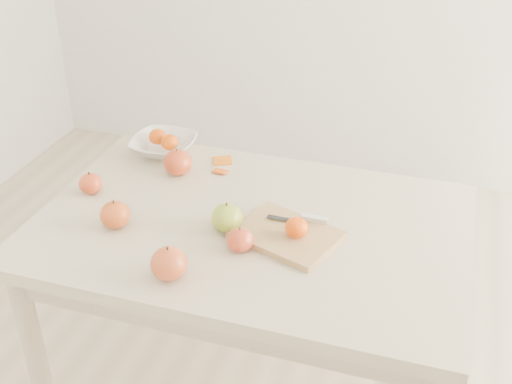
% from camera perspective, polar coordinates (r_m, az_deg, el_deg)
% --- Properties ---
extents(table, '(1.20, 0.80, 0.75)m').
position_cam_1_polar(table, '(1.85, -0.47, -5.25)').
color(table, '#C3B393').
rests_on(table, ground).
extents(cutting_board, '(0.32, 0.27, 0.02)m').
position_cam_1_polar(cutting_board, '(1.73, 2.69, -3.81)').
color(cutting_board, tan).
rests_on(cutting_board, table).
extents(board_tangerine, '(0.06, 0.06, 0.05)m').
position_cam_1_polar(board_tangerine, '(1.69, 3.61, -3.16)').
color(board_tangerine, '#DF4607').
rests_on(board_tangerine, cutting_board).
extents(fruit_bowl, '(0.21, 0.21, 0.05)m').
position_cam_1_polar(fruit_bowl, '(2.17, -8.21, 4.13)').
color(fruit_bowl, white).
rests_on(fruit_bowl, table).
extents(bowl_tangerine_near, '(0.06, 0.06, 0.05)m').
position_cam_1_polar(bowl_tangerine_near, '(2.18, -8.74, 4.89)').
color(bowl_tangerine_near, '#CE4707').
rests_on(bowl_tangerine_near, fruit_bowl).
extents(bowl_tangerine_far, '(0.06, 0.06, 0.05)m').
position_cam_1_polar(bowl_tangerine_far, '(2.14, -7.69, 4.42)').
color(bowl_tangerine_far, '#C73E07').
rests_on(bowl_tangerine_far, fruit_bowl).
extents(orange_peel_a, '(0.07, 0.07, 0.01)m').
position_cam_1_polar(orange_peel_a, '(2.10, -3.00, 2.68)').
color(orange_peel_a, '#C35E0D').
rests_on(orange_peel_a, table).
extents(orange_peel_b, '(0.05, 0.04, 0.01)m').
position_cam_1_polar(orange_peel_b, '(2.04, -3.20, 1.80)').
color(orange_peel_b, '#C9480E').
rests_on(orange_peel_b, table).
extents(paring_knife, '(0.17, 0.05, 0.01)m').
position_cam_1_polar(paring_knife, '(1.77, 4.77, -2.39)').
color(paring_knife, white).
rests_on(paring_knife, cutting_board).
extents(apple_green, '(0.09, 0.09, 0.08)m').
position_cam_1_polar(apple_green, '(1.74, -2.62, -2.31)').
color(apple_green, olive).
rests_on(apple_green, table).
extents(apple_red_d, '(0.07, 0.07, 0.06)m').
position_cam_1_polar(apple_red_d, '(1.98, -14.50, 0.73)').
color(apple_red_d, '#A62915').
rests_on(apple_red_d, table).
extents(apple_red_b, '(0.08, 0.08, 0.08)m').
position_cam_1_polar(apple_red_b, '(1.80, -12.41, -1.99)').
color(apple_red_b, maroon).
rests_on(apple_red_b, table).
extents(apple_red_c, '(0.09, 0.09, 0.08)m').
position_cam_1_polar(apple_red_c, '(1.59, -7.75, -6.31)').
color(apple_red_c, maroon).
rests_on(apple_red_c, table).
extents(apple_red_e, '(0.07, 0.07, 0.06)m').
position_cam_1_polar(apple_red_e, '(1.67, -1.43, -4.31)').
color(apple_red_e, '#A2201C').
rests_on(apple_red_e, table).
extents(apple_red_a, '(0.09, 0.09, 0.08)m').
position_cam_1_polar(apple_red_a, '(2.02, -6.97, 2.63)').
color(apple_red_a, maroon).
rests_on(apple_red_a, table).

